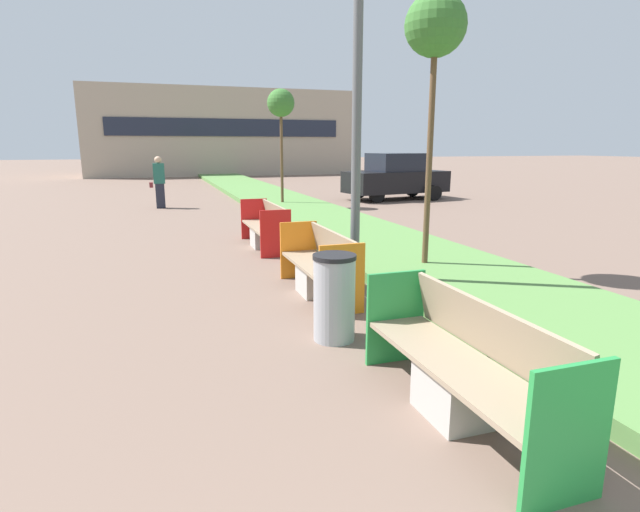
{
  "coord_description": "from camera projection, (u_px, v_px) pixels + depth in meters",
  "views": [
    {
      "loc": [
        -1.33,
        1.02,
        2.16
      ],
      "look_at": [
        0.9,
        7.68,
        0.6
      ],
      "focal_mm": 28.0,
      "sensor_mm": 36.0,
      "label": 1
    }
  ],
  "objects": [
    {
      "name": "pedestrian_walking",
      "position": [
        159.0,
        182.0,
        17.4
      ],
      "size": [
        0.53,
        0.24,
        1.8
      ],
      "color": "#232633",
      "rests_on": "ground"
    },
    {
      "name": "planter_grass_strip",
      "position": [
        354.0,
        233.0,
        12.02
      ],
      "size": [
        2.8,
        120.0,
        0.18
      ],
      "color": "#568442",
      "rests_on": "ground"
    },
    {
      "name": "sapling_tree_near",
      "position": [
        435.0,
        31.0,
        7.82
      ],
      "size": [
        0.98,
        0.98,
        4.49
      ],
      "color": "brown",
      "rests_on": "ground"
    },
    {
      "name": "bench_red_frame",
      "position": [
        266.0,
        230.0,
        10.79
      ],
      "size": [
        0.65,
        2.22,
        0.94
      ],
      "color": "#ADA8A0",
      "rests_on": "ground"
    },
    {
      "name": "bench_green_frame",
      "position": [
        463.0,
        373.0,
        4.01
      ],
      "size": [
        0.65,
        2.27,
        0.94
      ],
      "color": "#ADA8A0",
      "rests_on": "ground"
    },
    {
      "name": "building_backdrop",
      "position": [
        221.0,
        133.0,
        38.43
      ],
      "size": [
        19.31,
        7.08,
        6.18
      ],
      "color": "tan",
      "rests_on": "ground"
    },
    {
      "name": "bench_orange_frame",
      "position": [
        320.0,
        270.0,
        7.36
      ],
      "size": [
        0.65,
        2.04,
        0.94
      ],
      "color": "#ADA8A0",
      "rests_on": "ground"
    },
    {
      "name": "sapling_tree_far",
      "position": [
        281.0,
        105.0,
        17.14
      ],
      "size": [
        0.94,
        0.94,
        4.07
      ],
      "color": "brown",
      "rests_on": "ground"
    },
    {
      "name": "litter_bin",
      "position": [
        334.0,
        297.0,
        5.58
      ],
      "size": [
        0.49,
        0.49,
        0.99
      ],
      "color": "#9EA0A5",
      "rests_on": "ground"
    },
    {
      "name": "parked_car_distant",
      "position": [
        396.0,
        177.0,
        20.28
      ],
      "size": [
        4.41,
        2.35,
        1.86
      ],
      "rotation": [
        0.0,
        0.0,
        0.14
      ],
      "color": "black",
      "rests_on": "ground"
    }
  ]
}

